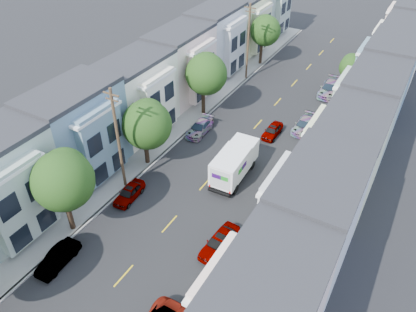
# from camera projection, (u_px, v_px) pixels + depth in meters

# --- Properties ---
(ground) EXTENTS (160.00, 160.00, 0.00)m
(ground) POSITION_uv_depth(u_px,v_px,m) (170.00, 224.00, 33.90)
(ground) COLOR black
(ground) RESTS_ON ground
(road_slab) EXTENTS (12.00, 70.00, 0.02)m
(road_slab) POSITION_uv_depth(u_px,v_px,m) (247.00, 137.00, 44.32)
(road_slab) COLOR black
(road_slab) RESTS_ON ground
(curb_left) EXTENTS (0.30, 70.00, 0.15)m
(curb_left) POSITION_uv_depth(u_px,v_px,m) (199.00, 122.00, 46.70)
(curb_left) COLOR gray
(curb_left) RESTS_ON ground
(curb_right) EXTENTS (0.30, 70.00, 0.15)m
(curb_right) POSITION_uv_depth(u_px,v_px,m) (300.00, 153.00, 41.87)
(curb_right) COLOR gray
(curb_right) RESTS_ON ground
(sidewalk_left) EXTENTS (2.60, 70.00, 0.15)m
(sidewalk_left) POSITION_uv_depth(u_px,v_px,m) (190.00, 119.00, 47.21)
(sidewalk_left) COLOR gray
(sidewalk_left) RESTS_ON ground
(sidewalk_right) EXTENTS (2.60, 70.00, 0.15)m
(sidewalk_right) POSITION_uv_depth(u_px,v_px,m) (312.00, 156.00, 41.36)
(sidewalk_right) COLOR gray
(sidewalk_right) RESTS_ON ground
(centerline) EXTENTS (0.12, 70.00, 0.01)m
(centerline) POSITION_uv_depth(u_px,v_px,m) (247.00, 137.00, 44.33)
(centerline) COLOR gold
(centerline) RESTS_ON ground
(townhouse_row_left) EXTENTS (5.00, 70.00, 8.50)m
(townhouse_row_left) POSITION_uv_depth(u_px,v_px,m) (163.00, 111.00, 48.77)
(townhouse_row_left) COLOR beige
(townhouse_row_left) RESTS_ON ground
(townhouse_row_right) EXTENTS (5.00, 70.00, 8.50)m
(townhouse_row_right) POSITION_uv_depth(u_px,v_px,m) (349.00, 169.00, 39.89)
(townhouse_row_right) COLOR beige
(townhouse_row_right) RESTS_ON ground
(tree_b) EXTENTS (4.70, 4.70, 7.70)m
(tree_b) POSITION_uv_depth(u_px,v_px,m) (62.00, 181.00, 30.18)
(tree_b) COLOR black
(tree_b) RESTS_ON ground
(tree_c) EXTENTS (4.70, 4.70, 7.00)m
(tree_c) POSITION_uv_depth(u_px,v_px,m) (146.00, 125.00, 37.72)
(tree_c) COLOR black
(tree_c) RESTS_ON ground
(tree_d) EXTENTS (4.70, 4.70, 7.57)m
(tree_d) POSITION_uv_depth(u_px,v_px,m) (205.00, 74.00, 45.06)
(tree_d) COLOR black
(tree_d) RESTS_ON ground
(tree_e) EXTENTS (4.28, 4.28, 7.19)m
(tree_e) POSITION_uv_depth(u_px,v_px,m) (265.00, 31.00, 56.67)
(tree_e) COLOR black
(tree_e) RESTS_ON ground
(tree_far_r) EXTENTS (3.10, 3.10, 5.59)m
(tree_far_r) POSITION_uv_depth(u_px,v_px,m) (351.00, 68.00, 49.30)
(tree_far_r) COLOR black
(tree_far_r) RESTS_ON ground
(utility_pole_near) EXTENTS (1.60, 0.26, 10.00)m
(utility_pole_near) POSITION_uv_depth(u_px,v_px,m) (118.00, 140.00, 34.72)
(utility_pole_near) COLOR #42301E
(utility_pole_near) RESTS_ON ground
(utility_pole_far) EXTENTS (1.60, 0.26, 10.00)m
(utility_pole_far) POSITION_uv_depth(u_px,v_px,m) (248.00, 42.00, 52.80)
(utility_pole_far) COLOR #42301E
(utility_pole_far) RESTS_ON ground
(fedex_truck) EXTENTS (2.43, 6.32, 3.03)m
(fedex_truck) POSITION_uv_depth(u_px,v_px,m) (234.00, 162.00, 37.92)
(fedex_truck) COLOR white
(fedex_truck) RESTS_ON ground
(lead_sedan) EXTENTS (1.49, 3.78, 1.22)m
(lead_sedan) POSITION_uv_depth(u_px,v_px,m) (272.00, 131.00, 44.21)
(lead_sedan) COLOR black
(lead_sedan) RESTS_ON ground
(parked_left_b) EXTENTS (1.58, 3.82, 1.24)m
(parked_left_b) POSITION_uv_depth(u_px,v_px,m) (58.00, 258.00, 30.25)
(parked_left_b) COLOR #0B1341
(parked_left_b) RESTS_ON ground
(parked_left_c) EXTENTS (1.77, 3.91, 1.23)m
(parked_left_c) POSITION_uv_depth(u_px,v_px,m) (129.00, 193.00, 36.10)
(parked_left_c) COLOR #A8B1B8
(parked_left_c) RESTS_ON ground
(parked_left_d) EXTENTS (2.02, 4.33, 1.27)m
(parked_left_d) POSITION_uv_depth(u_px,v_px,m) (200.00, 128.00, 44.66)
(parked_left_d) COLOR black
(parked_left_d) RESTS_ON ground
(parked_right_b) EXTENTS (2.03, 4.59, 1.45)m
(parked_right_b) POSITION_uv_depth(u_px,v_px,m) (220.00, 243.00, 31.34)
(parked_right_b) COLOR silver
(parked_right_b) RESTS_ON ground
(parked_right_c) EXTENTS (1.89, 4.33, 1.29)m
(parked_right_c) POSITION_uv_depth(u_px,v_px,m) (304.00, 125.00, 45.11)
(parked_right_c) COLOR black
(parked_right_c) RESTS_ON ground
(parked_right_d) EXTENTS (2.34, 5.22, 1.54)m
(parked_right_d) POSITION_uv_depth(u_px,v_px,m) (330.00, 88.00, 51.87)
(parked_right_d) COLOR #0D1F38
(parked_right_d) RESTS_ON ground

